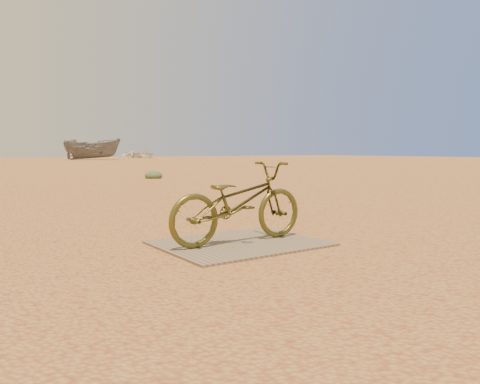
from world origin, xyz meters
TOP-DOWN VIEW (x-y plane):
  - ground at (0.00, 0.00)m, footprint 120.00×120.00m
  - plywood_board at (0.31, -0.26)m, footprint 1.59×1.24m
  - bicycle at (0.29, -0.24)m, footprint 1.55×0.55m
  - boat_mid_right at (11.91, 42.76)m, footprint 5.87×3.79m
  - boat_far_right at (20.29, 50.69)m, footprint 4.59×5.65m
  - kale_b at (4.16, 10.56)m, footprint 0.59×0.59m

SIDE VIEW (x-z plane):
  - ground at x=0.00m, z-range 0.00..0.00m
  - kale_b at x=4.16m, z-range -0.16..0.16m
  - plywood_board at x=0.31m, z-range 0.00..0.02m
  - bicycle at x=0.29m, z-range 0.02..0.84m
  - boat_far_right at x=20.29m, z-range 0.00..1.03m
  - boat_mid_right at x=11.91m, z-range 0.00..2.12m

